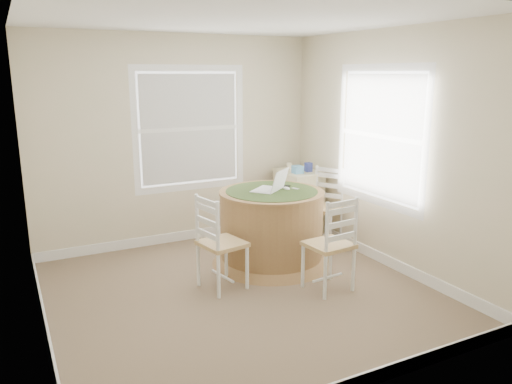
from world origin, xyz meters
TOP-DOWN VIEW (x-y plane):
  - room at (0.17, 0.16)m, footprint 3.64×3.64m
  - round_table at (0.67, 0.58)m, footprint 1.36×1.36m
  - chair_left at (-0.10, 0.20)m, footprint 0.47×0.49m
  - chair_near at (0.82, -0.32)m, footprint 0.46×0.44m
  - chair_right at (1.56, 0.85)m, footprint 0.56×0.57m
  - laptop at (0.66, 0.60)m, footprint 0.49×0.48m
  - mouse at (0.86, 0.57)m, footprint 0.10×0.12m
  - phone at (0.95, 0.54)m, footprint 0.07×0.10m
  - keys at (0.93, 0.67)m, footprint 0.07×0.07m
  - corner_chest at (1.53, 1.39)m, footprint 0.51×0.65m
  - tissue_box at (1.41, 1.24)m, footprint 0.12×0.12m
  - box_yellow at (1.59, 1.41)m, footprint 0.15×0.10m
  - box_blue at (1.63, 1.28)m, footprint 0.08×0.08m
  - cup_cream at (1.46, 1.55)m, footprint 0.07×0.07m

SIDE VIEW (x-z plane):
  - corner_chest at x=1.53m, z-range 0.00..0.86m
  - round_table at x=0.67m, z-range 0.03..0.89m
  - chair_left at x=-0.10m, z-range 0.00..0.95m
  - chair_near at x=0.82m, z-range 0.00..0.95m
  - chair_right at x=1.56m, z-range 0.00..0.95m
  - phone at x=0.95m, z-range 0.84..0.86m
  - keys at x=0.93m, z-range 0.84..0.86m
  - mouse at x=0.86m, z-range 0.84..0.88m
  - laptop at x=0.66m, z-range 0.75..1.01m
  - box_yellow at x=1.59m, z-range 0.86..0.92m
  - cup_cream at x=1.46m, z-range 0.86..0.95m
  - tissue_box at x=1.41m, z-range 0.86..0.96m
  - box_blue at x=1.63m, z-range 0.86..0.98m
  - room at x=0.17m, z-range -0.02..2.62m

